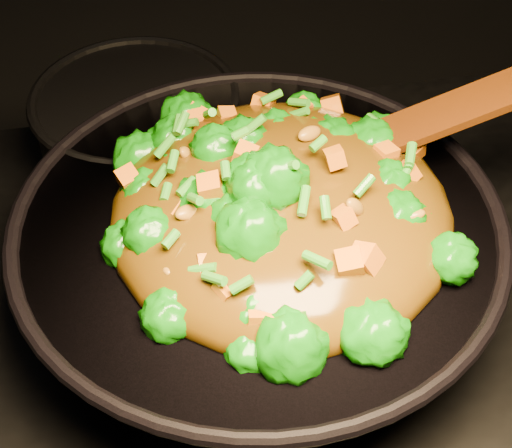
{
  "coord_description": "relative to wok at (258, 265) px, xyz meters",
  "views": [
    {
      "loc": [
        -0.01,
        -0.44,
        1.58
      ],
      "look_at": [
        0.09,
        0.1,
        1.02
      ],
      "focal_mm": 55.0,
      "sensor_mm": 36.0,
      "label": 1
    }
  ],
  "objects": [
    {
      "name": "wok",
      "position": [
        0.0,
        0.0,
        0.0
      ],
      "size": [
        0.53,
        0.53,
        0.13
      ],
      "primitive_type": null,
      "rotation": [
        0.0,
        0.0,
        -0.12
      ],
      "color": "black",
      "rests_on": "stovetop"
    },
    {
      "name": "spatula",
      "position": [
        0.17,
        0.05,
        0.12
      ],
      "size": [
        0.31,
        0.07,
        0.13
      ],
      "primitive_type": "cube",
      "rotation": [
        0.0,
        -0.38,
        -0.06
      ],
      "color": "#331504",
      "rests_on": "wok"
    },
    {
      "name": "back_pot",
      "position": [
        -0.1,
        0.23,
        0.0
      ],
      "size": [
        0.26,
        0.26,
        0.13
      ],
      "primitive_type": "cylinder",
      "rotation": [
        0.0,
        0.0,
        0.12
      ],
      "color": "black",
      "rests_on": "stovetop"
    },
    {
      "name": "stir_fry",
      "position": [
        0.02,
        -0.0,
        0.12
      ],
      "size": [
        0.37,
        0.37,
        0.11
      ],
      "primitive_type": null,
      "rotation": [
        0.0,
        0.0,
        0.1
      ],
      "color": "#137E09",
      "rests_on": "wok"
    }
  ]
}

